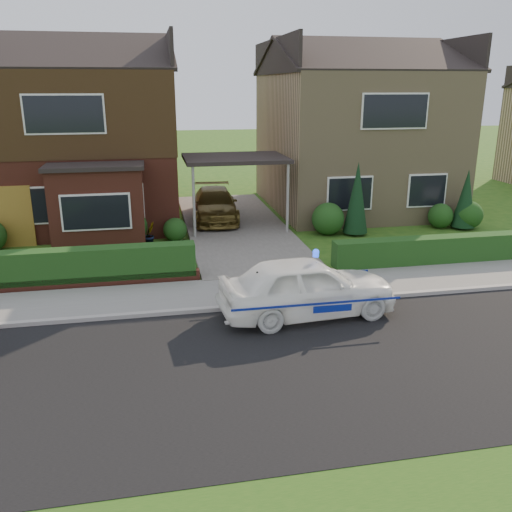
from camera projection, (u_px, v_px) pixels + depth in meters
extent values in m
plane|color=#245316|center=(323.00, 364.00, 10.77)|extent=(120.00, 120.00, 0.00)
cube|color=black|center=(323.00, 364.00, 10.77)|extent=(60.00, 6.00, 0.02)
cube|color=#9E9993|center=(286.00, 304.00, 13.60)|extent=(60.00, 0.16, 0.12)
cube|color=slate|center=(276.00, 289.00, 14.59)|extent=(60.00, 2.00, 0.10)
cube|color=#666059|center=(236.00, 227.00, 21.04)|extent=(3.80, 12.00, 0.12)
cube|color=brown|center=(82.00, 147.00, 21.92)|extent=(7.20, 8.00, 5.80)
cube|color=white|center=(25.00, 206.00, 18.32)|extent=(1.80, 0.08, 1.30)
cube|color=white|center=(121.00, 202.00, 18.91)|extent=(1.60, 0.08, 1.30)
cube|color=white|center=(64.00, 114.00, 17.71)|extent=(2.60, 0.08, 1.30)
cube|color=black|center=(78.00, 110.00, 21.49)|extent=(7.26, 8.06, 2.90)
cube|color=brown|center=(98.00, 209.00, 18.15)|extent=(3.00, 1.40, 2.70)
cube|color=black|center=(94.00, 166.00, 17.73)|extent=(3.20, 1.60, 0.14)
cube|color=tan|center=(353.00, 142.00, 24.06)|extent=(7.20, 8.00, 5.80)
cube|color=white|center=(350.00, 193.00, 20.46)|extent=(1.80, 0.08, 1.30)
cube|color=white|center=(427.00, 190.00, 21.04)|extent=(1.60, 0.08, 1.30)
cube|color=white|center=(395.00, 111.00, 19.85)|extent=(2.60, 0.08, 1.30)
cube|color=black|center=(235.00, 158.00, 20.25)|extent=(3.80, 3.00, 0.14)
cylinder|color=gray|center=(194.00, 203.00, 19.03)|extent=(0.10, 0.10, 2.70)
cylinder|color=gray|center=(288.00, 199.00, 19.66)|extent=(0.10, 0.10, 2.70)
cube|color=brown|center=(57.00, 284.00, 14.60)|extent=(7.70, 0.25, 0.36)
cube|color=black|center=(59.00, 288.00, 14.80)|extent=(7.50, 0.55, 0.90)
cube|color=black|center=(448.00, 264.00, 16.84)|extent=(7.50, 0.55, 0.80)
sphere|color=black|center=(128.00, 227.00, 18.53)|extent=(1.32, 1.32, 1.32)
sphere|color=black|center=(175.00, 230.00, 19.18)|extent=(0.84, 0.84, 0.84)
sphere|color=black|center=(328.00, 219.00, 19.97)|extent=(1.20, 1.20, 1.20)
sphere|color=black|center=(441.00, 216.00, 20.95)|extent=(0.96, 0.96, 0.96)
sphere|color=black|center=(469.00, 215.00, 20.83)|extent=(1.08, 1.08, 1.08)
cone|color=black|center=(357.00, 200.00, 19.76)|extent=(0.90, 0.90, 2.60)
cone|color=black|center=(466.00, 201.00, 20.63)|extent=(0.90, 0.90, 2.20)
imported|color=white|center=(307.00, 287.00, 12.86)|extent=(2.04, 4.35, 1.44)
sphere|color=#193FF2|center=(317.00, 255.00, 12.66)|extent=(0.17, 0.17, 0.17)
cube|color=navy|center=(318.00, 303.00, 12.08)|extent=(3.88, 0.02, 0.05)
cube|color=navy|center=(297.00, 278.00, 13.68)|extent=(3.88, 0.01, 0.05)
ellipsoid|color=black|center=(259.00, 281.00, 12.46)|extent=(0.22, 0.17, 0.21)
sphere|color=white|center=(260.00, 282.00, 12.41)|extent=(0.11, 0.11, 0.11)
sphere|color=black|center=(260.00, 275.00, 12.41)|extent=(0.13, 0.13, 0.13)
cone|color=black|center=(258.00, 273.00, 12.39)|extent=(0.04, 0.04, 0.05)
cone|color=black|center=(262.00, 272.00, 12.40)|extent=(0.04, 0.04, 0.05)
imported|color=brown|center=(215.00, 204.00, 21.73)|extent=(1.99, 4.35, 1.23)
imported|color=gray|center=(23.00, 265.00, 15.57)|extent=(0.40, 0.29, 0.71)
imported|color=gray|center=(149.00, 235.00, 18.45)|extent=(0.59, 0.55, 0.85)
imported|color=gray|center=(125.00, 237.00, 18.31)|extent=(0.59, 0.59, 0.81)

